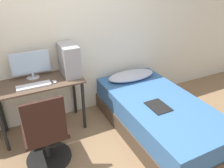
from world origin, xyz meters
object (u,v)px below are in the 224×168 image
Objects in this scene: bed at (157,116)px; pc_tower at (69,60)px; office_chair at (47,139)px; keyboard at (34,86)px; monitor at (31,64)px.

pc_tower is at bearing 141.53° from bed.
pc_tower is (-0.98, 0.78, 0.74)m from bed.
pc_tower reaches higher than bed.
pc_tower is at bearing 52.85° from office_chair.
office_chair is at bearing -91.14° from keyboard.
pc_tower reaches higher than keyboard.
office_chair is 1.52m from bed.
monitor reaches higher than office_chair.
bed is 1.46m from pc_tower.
keyboard reaches higher than bed.
keyboard is 0.58m from pc_tower.
monitor is at bearing 86.93° from office_chair.
bed is 1.71m from keyboard.
keyboard is (-0.03, -0.27, -0.19)m from monitor.
monitor is 1.22× the size of keyboard.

